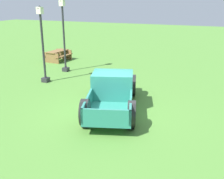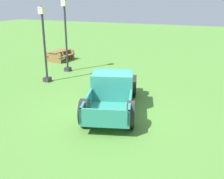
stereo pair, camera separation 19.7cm
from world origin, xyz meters
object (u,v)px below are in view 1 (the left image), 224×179
object	(u,v)px
pickup_truck_foreground	(113,90)
lamp_post_near	(64,35)
lamp_post_far	(43,43)
picnic_table	(58,54)

from	to	relation	value
pickup_truck_foreground	lamp_post_near	bearing A→B (deg)	49.28
pickup_truck_foreground	lamp_post_far	size ratio (longest dim) A/B	1.29
pickup_truck_foreground	lamp_post_near	distance (m)	6.88
lamp_post_near	lamp_post_far	bearing A→B (deg)	-175.68
lamp_post_far	picnic_table	world-z (taller)	lamp_post_far
lamp_post_far	picnic_table	size ratio (longest dim) A/B	2.17
pickup_truck_foreground	lamp_post_far	world-z (taller)	lamp_post_far
lamp_post_near	picnic_table	distance (m)	3.75
lamp_post_far	picnic_table	xyz separation A→B (m)	(4.87, 2.36, -1.69)
lamp_post_far	pickup_truck_foreground	bearing A→B (deg)	-111.34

